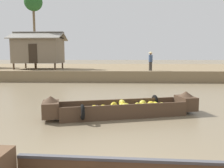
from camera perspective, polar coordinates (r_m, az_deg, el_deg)
The scene contains 6 objects.
ground_plane at distance 13.32m, azimuth 1.28°, elevation -2.70°, with size 300.00×300.00×0.00m, color #7A6B51.
riverbank_strip at distance 29.45m, azimuth 1.88°, elevation 3.40°, with size 160.00×20.00×0.97m, color #7F6B4C.
banana_boat at distance 8.64m, azimuth 2.82°, elevation -5.91°, with size 5.73×2.54×0.83m.
stilt_house_mid_left at distance 24.40m, azimuth -17.46°, elevation 7.95°, with size 5.04×3.68×3.65m.
palm_tree_near at distance 26.60m, azimuth -18.69°, elevation 18.08°, with size 1.85×1.85×7.74m.
vendor_person at distance 20.59m, azimuth 9.42°, elevation 5.83°, with size 0.44×0.44×1.66m.
Camera 1 is at (0.24, -3.14, 2.17)m, focal length 37.36 mm.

